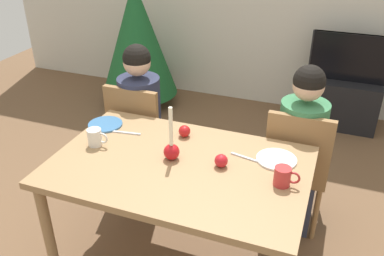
{
  "coord_description": "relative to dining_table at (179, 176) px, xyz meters",
  "views": [
    {
      "loc": [
        0.73,
        -1.73,
        2.01
      ],
      "look_at": [
        0.0,
        0.2,
        0.87
      ],
      "focal_mm": 38.6,
      "sensor_mm": 36.0,
      "label": 1
    }
  ],
  "objects": [
    {
      "name": "dining_table",
      "position": [
        0.0,
        0.0,
        0.0
      ],
      "size": [
        1.4,
        0.9,
        0.75
      ],
      "color": "#99754C",
      "rests_on": "ground"
    },
    {
      "name": "chair_left",
      "position": [
        -0.57,
        0.61,
        -0.15
      ],
      "size": [
        0.4,
        0.4,
        0.9
      ],
      "color": "olive",
      "rests_on": "ground"
    },
    {
      "name": "chair_right",
      "position": [
        0.58,
        0.61,
        -0.15
      ],
      "size": [
        0.4,
        0.4,
        0.9
      ],
      "color": "olive",
      "rests_on": "ground"
    },
    {
      "name": "person_left_child",
      "position": [
        -0.57,
        0.64,
        -0.1
      ],
      "size": [
        0.3,
        0.3,
        1.17
      ],
      "color": "#33384C",
      "rests_on": "ground"
    },
    {
      "name": "person_right_child",
      "position": [
        0.58,
        0.64,
        -0.1
      ],
      "size": [
        0.3,
        0.3,
        1.17
      ],
      "color": "#33384C",
      "rests_on": "ground"
    },
    {
      "name": "tv_stand",
      "position": [
        0.83,
        2.3,
        -0.43
      ],
      "size": [
        0.64,
        0.4,
        0.48
      ],
      "primitive_type": "cube",
      "color": "black",
      "rests_on": "ground"
    },
    {
      "name": "tv",
      "position": [
        0.83,
        2.3,
        0.04
      ],
      "size": [
        0.79,
        0.05,
        0.46
      ],
      "color": "black",
      "rests_on": "tv_stand"
    },
    {
      "name": "christmas_tree",
      "position": [
        -1.31,
        2.03,
        0.08
      ],
      "size": [
        0.82,
        0.82,
        1.43
      ],
      "color": "brown",
      "rests_on": "ground"
    },
    {
      "name": "candle_centerpiece",
      "position": [
        -0.06,
        0.03,
        0.15
      ],
      "size": [
        0.09,
        0.09,
        0.32
      ],
      "color": "red",
      "rests_on": "dining_table"
    },
    {
      "name": "plate_left",
      "position": [
        -0.61,
        0.24,
        0.09
      ],
      "size": [
        0.22,
        0.22,
        0.01
      ],
      "primitive_type": "cylinder",
      "color": "teal",
      "rests_on": "dining_table"
    },
    {
      "name": "plate_right",
      "position": [
        0.49,
        0.22,
        0.09
      ],
      "size": [
        0.22,
        0.22,
        0.01
      ],
      "primitive_type": "cylinder",
      "color": "white",
      "rests_on": "dining_table"
    },
    {
      "name": "mug_left",
      "position": [
        -0.53,
        0.01,
        0.13
      ],
      "size": [
        0.13,
        0.08,
        0.1
      ],
      "color": "silver",
      "rests_on": "dining_table"
    },
    {
      "name": "mug_right",
      "position": [
        0.56,
        0.01,
        0.13
      ],
      "size": [
        0.13,
        0.09,
        0.1
      ],
      "color": "#B72D2D",
      "rests_on": "dining_table"
    },
    {
      "name": "fork_left",
      "position": [
        -0.43,
        0.2,
        0.09
      ],
      "size": [
        0.18,
        0.04,
        0.01
      ],
      "primitive_type": "cube",
      "rotation": [
        0.0,
        0.0,
        0.15
      ],
      "color": "silver",
      "rests_on": "dining_table"
    },
    {
      "name": "fork_right",
      "position": [
        0.33,
        0.18,
        0.09
      ],
      "size": [
        0.18,
        0.05,
        0.01
      ],
      "primitive_type": "cube",
      "rotation": [
        0.0,
        0.0,
        -0.21
      ],
      "color": "silver",
      "rests_on": "dining_table"
    },
    {
      "name": "apple_near_candle",
      "position": [
        -0.08,
        0.29,
        0.12
      ],
      "size": [
        0.07,
        0.07,
        0.07
      ],
      "primitive_type": "sphere",
      "color": "red",
      "rests_on": "dining_table"
    },
    {
      "name": "apple_by_left_plate",
      "position": [
        0.22,
        0.06,
        0.12
      ],
      "size": [
        0.07,
        0.07,
        0.07
      ],
      "primitive_type": "sphere",
      "color": "red",
      "rests_on": "dining_table"
    }
  ]
}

